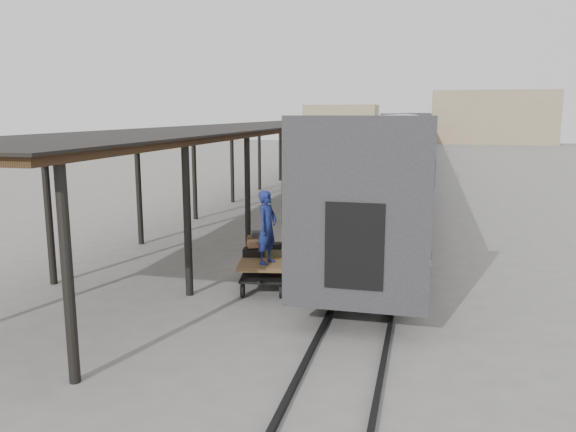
{
  "coord_description": "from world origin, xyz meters",
  "views": [
    {
      "loc": [
        4.56,
        -15.09,
        4.73
      ],
      "look_at": [
        0.62,
        0.79,
        1.7
      ],
      "focal_mm": 35.0,
      "sensor_mm": 36.0,
      "label": 1
    }
  ],
  "objects_px": {
    "luggage_tug": "(329,183)",
    "porter": "(267,227)",
    "baggage_cart": "(265,264)",
    "pedestrian": "(309,180)"
  },
  "relations": [
    {
      "from": "luggage_tug",
      "to": "porter",
      "type": "bearing_deg",
      "value": -80.13
    },
    {
      "from": "baggage_cart",
      "to": "pedestrian",
      "type": "relative_size",
      "value": 1.61
    },
    {
      "from": "porter",
      "to": "pedestrian",
      "type": "xyz_separation_m",
      "value": [
        -2.77,
        18.68,
        -1.01
      ]
    },
    {
      "from": "luggage_tug",
      "to": "porter",
      "type": "xyz_separation_m",
      "value": [
        1.66,
        -19.25,
        1.26
      ]
    },
    {
      "from": "baggage_cart",
      "to": "porter",
      "type": "height_order",
      "value": "porter"
    },
    {
      "from": "porter",
      "to": "luggage_tug",
      "type": "bearing_deg",
      "value": 19.55
    },
    {
      "from": "luggage_tug",
      "to": "pedestrian",
      "type": "relative_size",
      "value": 0.9
    },
    {
      "from": "baggage_cart",
      "to": "pedestrian",
      "type": "bearing_deg",
      "value": 87.12
    },
    {
      "from": "luggage_tug",
      "to": "porter",
      "type": "relative_size",
      "value": 0.76
    },
    {
      "from": "porter",
      "to": "pedestrian",
      "type": "relative_size",
      "value": 1.19
    }
  ]
}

